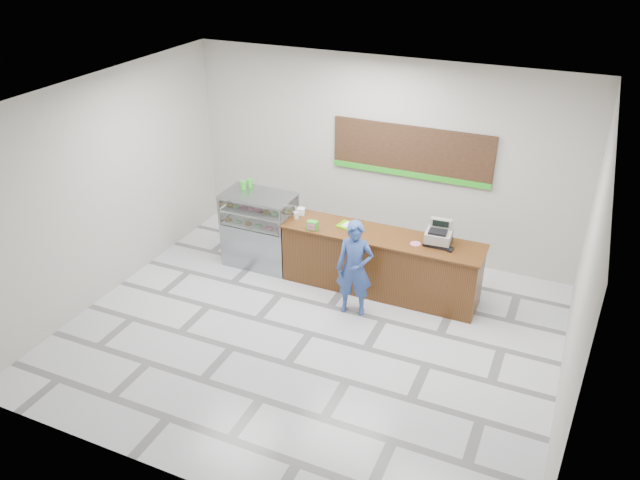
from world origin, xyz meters
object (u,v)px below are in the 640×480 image
at_px(display_case, 260,229).
at_px(cash_register, 439,235).
at_px(serving_tray, 350,226).
at_px(customer, 355,268).
at_px(sales_counter, 380,263).

relative_size(display_case, cash_register, 3.08).
xyz_separation_m(cash_register, serving_tray, (-1.46, -0.03, -0.13)).
distance_m(cash_register, customer, 1.40).
bearing_deg(sales_counter, customer, -103.28).
bearing_deg(serving_tray, sales_counter, 3.69).
relative_size(serving_tray, customer, 0.27).
distance_m(display_case, customer, 2.18).
bearing_deg(cash_register, sales_counter, -177.37).
xyz_separation_m(sales_counter, display_case, (-2.22, -0.00, 0.16)).
bearing_deg(customer, sales_counter, 65.25).
height_order(serving_tray, customer, customer).
bearing_deg(cash_register, serving_tray, 177.29).
relative_size(sales_counter, customer, 2.10).
distance_m(cash_register, serving_tray, 1.46).
xyz_separation_m(sales_counter, customer, (-0.17, -0.73, 0.26)).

